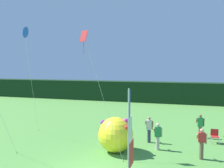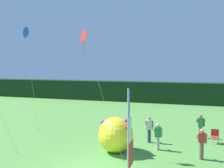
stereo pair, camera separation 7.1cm
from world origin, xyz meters
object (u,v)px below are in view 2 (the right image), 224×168
(person_near_banner, at_px, (201,126))
(folding_chair, at_px, (215,135))
(banner_flag, at_px, (130,140))
(person_far_left, at_px, (202,143))
(inflatable_balloon, at_px, (116,134))
(kite_red_diamond_1, at_px, (87,46))
(person_far_right, at_px, (158,136))
(person_mid_field, at_px, (149,129))
(kite_blue_delta_3, at_px, (24,33))

(person_near_banner, relative_size, folding_chair, 1.86)
(banner_flag, height_order, person_far_left, banner_flag)
(inflatable_balloon, distance_m, folding_chair, 6.75)
(folding_chair, bearing_deg, person_far_left, -108.13)
(kite_red_diamond_1, bearing_deg, person_far_right, 23.93)
(banner_flag, height_order, person_mid_field, banner_flag)
(person_mid_field, height_order, folding_chair, person_mid_field)
(person_far_right, height_order, kite_blue_delta_3, kite_blue_delta_3)
(person_mid_field, xyz_separation_m, kite_blue_delta_3, (-7.75, -2.29, 6.26))
(kite_red_diamond_1, bearing_deg, person_mid_field, 42.89)
(kite_red_diamond_1, bearing_deg, folding_chair, 29.24)
(person_far_left, xyz_separation_m, kite_blue_delta_3, (-10.85, -0.27, 6.28))
(folding_chair, bearing_deg, person_far_right, -145.43)
(inflatable_balloon, bearing_deg, person_near_banner, 41.11)
(kite_red_diamond_1, relative_size, kite_blue_delta_3, 0.93)
(person_far_left, bearing_deg, kite_red_diamond_1, -171.63)
(person_near_banner, xyz_separation_m, person_mid_field, (-3.29, -2.02, 0.03))
(person_near_banner, bearing_deg, kite_blue_delta_3, -158.68)
(banner_flag, height_order, person_far_right, banner_flag)
(person_far_left, xyz_separation_m, inflatable_balloon, (-4.75, -0.27, 0.14))
(banner_flag, bearing_deg, folding_chair, 59.89)
(folding_chair, relative_size, kite_red_diamond_1, 0.13)
(inflatable_balloon, height_order, kite_red_diamond_1, kite_red_diamond_1)
(kite_red_diamond_1, bearing_deg, banner_flag, -43.54)
(kite_red_diamond_1, bearing_deg, person_near_banner, 37.55)
(person_near_banner, xyz_separation_m, kite_red_diamond_1, (-6.45, -4.96, 5.28))
(person_mid_field, height_order, kite_red_diamond_1, kite_red_diamond_1)
(inflatable_balloon, bearing_deg, kite_blue_delta_3, -179.98)
(person_near_banner, bearing_deg, person_far_right, -128.70)
(person_far_left, distance_m, kite_blue_delta_3, 12.54)
(inflatable_balloon, bearing_deg, folding_chair, 30.70)
(person_near_banner, bearing_deg, folding_chair, -45.94)
(person_near_banner, bearing_deg, banner_flag, -112.30)
(person_far_right, distance_m, folding_chair, 4.21)
(person_far_right, xyz_separation_m, folding_chair, (3.45, 2.38, -0.35))
(banner_flag, xyz_separation_m, kite_red_diamond_1, (-3.18, 3.02, 4.17))
(banner_flag, height_order, folding_chair, banner_flag)
(person_near_banner, relative_size, person_far_left, 0.98)
(banner_flag, relative_size, kite_blue_delta_3, 0.55)
(inflatable_balloon, xyz_separation_m, kite_blue_delta_3, (-6.11, -0.00, 6.14))
(person_near_banner, distance_m, person_far_left, 4.04)
(person_far_right, relative_size, kite_blue_delta_3, 0.21)
(person_mid_field, relative_size, person_far_left, 1.01)
(inflatable_balloon, bearing_deg, person_far_left, 3.27)
(person_far_left, bearing_deg, person_mid_field, 147.01)
(person_mid_field, relative_size, folding_chair, 1.92)
(person_near_banner, height_order, inflatable_balloon, inflatable_balloon)
(inflatable_balloon, distance_m, kite_blue_delta_3, 8.66)
(person_mid_field, height_order, inflatable_balloon, inflatable_balloon)
(person_far_right, distance_m, kite_red_diamond_1, 6.77)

